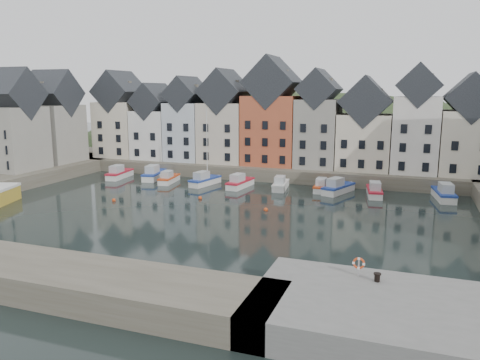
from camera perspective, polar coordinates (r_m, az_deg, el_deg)
The scene contains 19 objects.
ground at distance 53.57m, azimuth -4.57°, elevation -4.50°, with size 260.00×260.00×0.00m, color black.
far_quay at distance 81.00m, azimuth 4.22°, elevation 1.47°, with size 90.00×16.00×2.00m, color #554F41.
near_quay at distance 30.00m, azimuth 19.48°, elevation -15.77°, with size 18.00×10.00×2.00m, color #60605E.
hillside at distance 109.98m, azimuth 7.79°, elevation -6.24°, with size 153.60×70.40×64.00m.
far_terrace at distance 77.36m, azimuth 6.20°, elevation 6.87°, with size 72.37×8.16×17.78m.
left_terrace at distance 83.63m, azimuth -23.78°, elevation 6.32°, with size 7.65×17.00×15.69m.
mooring_buoys at distance 59.86m, azimuth -5.95°, elevation -2.74°, with size 20.50×5.50×0.50m.
boat_a at distance 79.25m, azimuth -14.52°, elevation 0.75°, with size 2.74×6.60×2.46m.
boat_b at distance 77.14m, azimuth -10.43°, elevation 0.69°, with size 3.39×7.13×2.63m.
boat_c at distance 73.74m, azimuth -8.68°, elevation 0.17°, with size 2.50×5.83×2.17m.
boat_d at distance 71.24m, azimuth -4.36°, elevation -0.01°, with size 3.10×6.46×11.85m.
boat_e at distance 69.22m, azimuth -0.04°, elevation -0.35°, with size 2.58×6.36×2.38m.
boat_f at distance 68.31m, azimuth 4.95°, elevation -0.57°, with size 2.50×6.04×2.25m.
boat_g at distance 67.97m, azimuth 9.95°, elevation -0.78°, with size 1.83×5.66×2.16m.
boat_h at distance 66.85m, azimuth 11.83°, elevation -0.96°, with size 4.08×6.80×2.50m.
boat_i at distance 66.21m, azimuth 16.07°, elevation -1.32°, with size 2.69×6.20×2.30m.
boat_j at distance 67.17m, azimuth 23.61°, elevation -1.57°, with size 3.02×6.92×2.57m.
mooring_bollard at distance 32.05m, azimuth 16.39°, elevation -11.27°, with size 0.48×0.48×0.56m.
life_ring_post at distance 32.40m, azimuth 14.28°, elevation -9.86°, with size 0.80×0.17×1.30m.
Camera 1 is at (21.52, -46.98, 14.12)m, focal length 35.00 mm.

